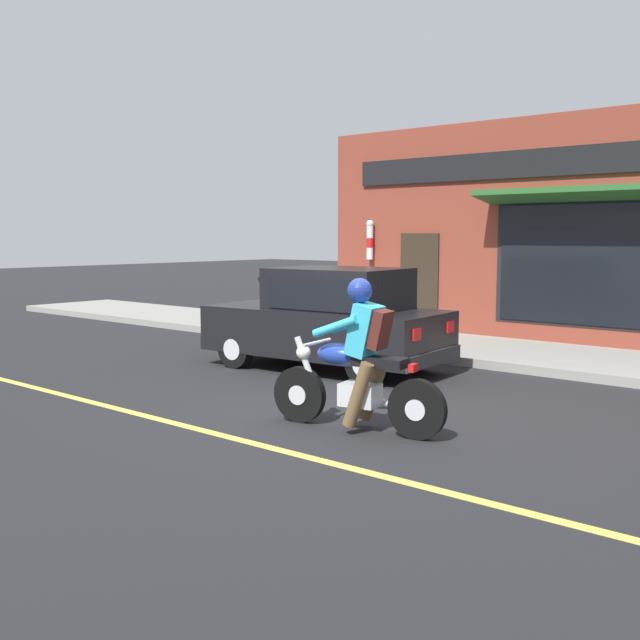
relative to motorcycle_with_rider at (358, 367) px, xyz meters
name	(u,v)px	position (x,y,z in m)	size (l,w,h in m)	color
ground_plane	(353,409)	(0.72, 0.62, -0.68)	(80.00, 80.00, 0.00)	black
sidewalk_curb	(381,339)	(5.45, 3.62, -0.61)	(2.60, 22.00, 0.14)	gray
lane_stripe	(78,399)	(-1.08, 3.62, -0.67)	(0.12, 19.80, 0.01)	#D1C64C
storefront_building	(552,233)	(6.98, 0.92, 1.43)	(1.25, 9.57, 4.20)	brown
motorcycle_with_rider	(358,367)	(0.00, 0.00, 0.00)	(0.68, 2.01, 1.62)	black
car_hatchback	(329,320)	(2.58, 2.54, 0.09)	(1.94, 3.90, 1.57)	black
fire_hydrant	(299,312)	(4.65, 5.03, -0.11)	(0.36, 0.24, 0.88)	red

